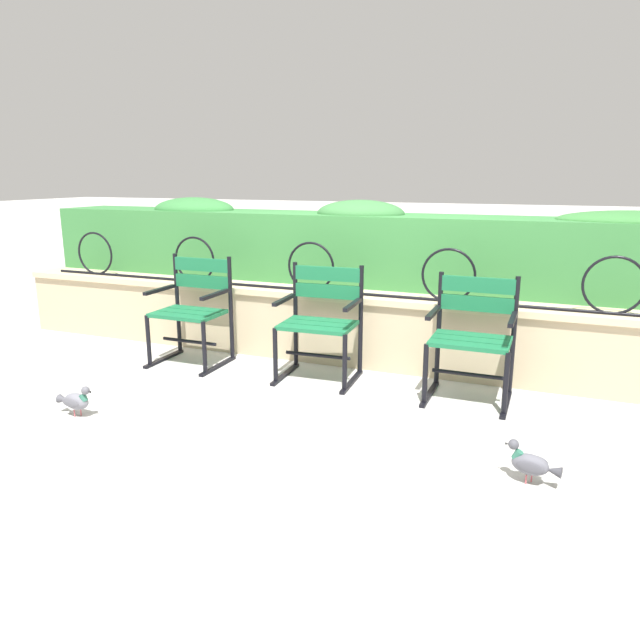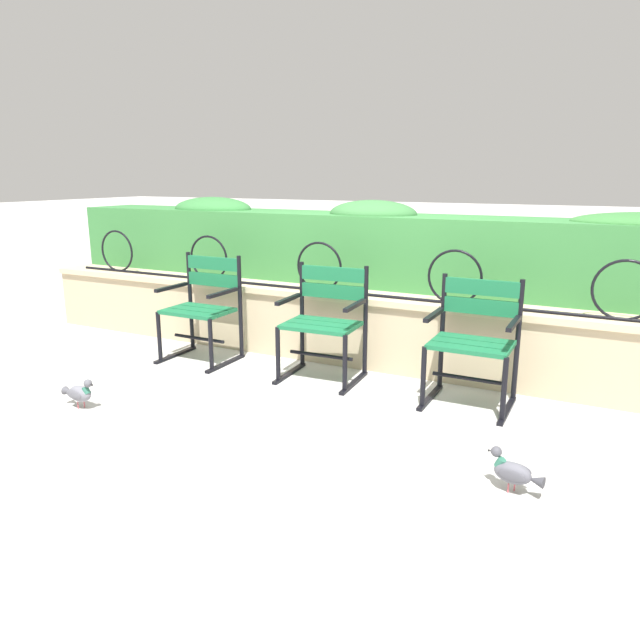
{
  "view_description": "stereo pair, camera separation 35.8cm",
  "coord_description": "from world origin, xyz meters",
  "px_view_note": "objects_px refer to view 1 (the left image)",
  "views": [
    {
      "loc": [
        1.55,
        -3.67,
        1.56
      ],
      "look_at": [
        0.0,
        0.15,
        0.55
      ],
      "focal_mm": 33.3,
      "sensor_mm": 36.0,
      "label": 1
    },
    {
      "loc": [
        1.87,
        -3.52,
        1.56
      ],
      "look_at": [
        0.0,
        0.15,
        0.55
      ],
      "focal_mm": 33.3,
      "sensor_mm": 36.0,
      "label": 2
    }
  ],
  "objects_px": {
    "park_chair_centre": "(321,319)",
    "pigeon_near_chairs": "(76,400)",
    "pigeon_far_side": "(531,464)",
    "park_chair_left": "(193,308)",
    "park_chair_right": "(472,335)"
  },
  "relations": [
    {
      "from": "pigeon_near_chairs",
      "to": "park_chair_left",
      "type": "bearing_deg",
      "value": 87.47
    },
    {
      "from": "park_chair_left",
      "to": "park_chair_right",
      "type": "height_order",
      "value": "park_chair_left"
    },
    {
      "from": "pigeon_near_chairs",
      "to": "pigeon_far_side",
      "type": "bearing_deg",
      "value": 3.99
    },
    {
      "from": "pigeon_far_side",
      "to": "park_chair_centre",
      "type": "bearing_deg",
      "value": 144.89
    },
    {
      "from": "park_chair_right",
      "to": "pigeon_far_side",
      "type": "relative_size",
      "value": 3.01
    },
    {
      "from": "park_chair_centre",
      "to": "pigeon_near_chairs",
      "type": "height_order",
      "value": "park_chair_centre"
    },
    {
      "from": "pigeon_far_side",
      "to": "pigeon_near_chairs",
      "type": "bearing_deg",
      "value": -176.01
    },
    {
      "from": "park_chair_left",
      "to": "park_chair_right",
      "type": "xyz_separation_m",
      "value": [
        2.3,
        0.02,
        -0.01
      ]
    },
    {
      "from": "park_chair_right",
      "to": "pigeon_near_chairs",
      "type": "bearing_deg",
      "value": -150.6
    },
    {
      "from": "park_chair_centre",
      "to": "pigeon_far_side",
      "type": "distance_m",
      "value": 2.03
    },
    {
      "from": "park_chair_left",
      "to": "park_chair_right",
      "type": "relative_size",
      "value": 1.03
    },
    {
      "from": "pigeon_near_chairs",
      "to": "pigeon_far_side",
      "type": "xyz_separation_m",
      "value": [
        2.84,
        0.2,
        0.0
      ]
    },
    {
      "from": "park_chair_left",
      "to": "pigeon_far_side",
      "type": "distance_m",
      "value": 3.02
    },
    {
      "from": "park_chair_left",
      "to": "park_chair_centre",
      "type": "relative_size",
      "value": 1.02
    },
    {
      "from": "park_chair_centre",
      "to": "park_chair_right",
      "type": "distance_m",
      "value": 1.16
    }
  ]
}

